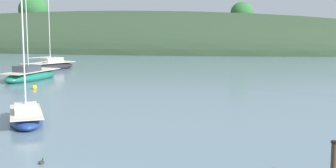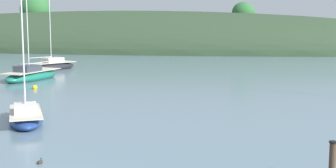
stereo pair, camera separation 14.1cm
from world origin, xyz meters
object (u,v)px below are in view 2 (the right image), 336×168
sailboat_teal_outer (26,117)px  sailboat_grey_yawl (31,75)px  mooring_buoy_channel (35,87)px  duck_trailing (40,162)px  jetty_piling (332,161)px  sailboat_blue_center (49,66)px

sailboat_teal_outer → sailboat_grey_yawl: (-9.48, 18.67, 0.10)m
mooring_buoy_channel → sailboat_grey_yawl: bearing=120.1°
sailboat_teal_outer → duck_trailing: 8.26m
sailboat_teal_outer → jetty_piling: size_ratio=5.07×
sailboat_teal_outer → duck_trailing: (4.40, -6.98, -0.29)m
sailboat_blue_center → mooring_buoy_channel: (6.22, -15.75, -0.31)m
sailboat_teal_outer → mooring_buoy_channel: sailboat_teal_outer is taller
sailboat_grey_yawl → mooring_buoy_channel: sailboat_grey_yawl is taller
duck_trailing → jetty_piling: bearing=0.7°
sailboat_teal_outer → sailboat_grey_yawl: sailboat_grey_yawl is taller
sailboat_teal_outer → sailboat_grey_yawl: 20.94m
sailboat_blue_center → sailboat_grey_yawl: bearing=-74.0°
sailboat_teal_outer → duck_trailing: sailboat_teal_outer is taller
mooring_buoy_channel → sailboat_blue_center: bearing=111.6°
sailboat_teal_outer → duck_trailing: size_ratio=17.44×
sailboat_teal_outer → jetty_piling: sailboat_teal_outer is taller
sailboat_blue_center → jetty_piling: (28.01, -35.47, 0.31)m
mooring_buoy_channel → duck_trailing: 22.47m
sailboat_grey_yawl → mooring_buoy_channel: 6.70m
duck_trailing → mooring_buoy_channel: bearing=117.9°
sailboat_teal_outer → sailboat_blue_center: sailboat_blue_center is taller
duck_trailing → jetty_piling: size_ratio=0.29×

